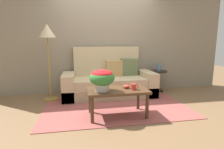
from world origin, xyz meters
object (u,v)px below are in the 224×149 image
(coffee_table, at_px, (117,93))
(potted_plant, at_px, (102,78))
(snack_bowl, at_px, (126,86))
(table_vase, at_px, (159,67))
(side_table, at_px, (158,77))
(floor_lamp, at_px, (47,37))
(coffee_mug, at_px, (134,87))
(couch, at_px, (109,82))

(coffee_table, xyz_separation_m, potted_plant, (-0.27, -0.07, 0.28))
(snack_bowl, height_order, table_vase, table_vase)
(coffee_table, distance_m, side_table, 1.96)
(snack_bowl, bearing_deg, side_table, 47.69)
(coffee_table, bearing_deg, floor_lamp, 137.43)
(floor_lamp, xyz_separation_m, coffee_mug, (1.53, -1.23, -0.85))
(coffee_table, xyz_separation_m, side_table, (1.39, 1.38, -0.03))
(coffee_table, height_order, table_vase, table_vase)
(side_table, distance_m, table_vase, 0.26)
(side_table, height_order, coffee_mug, coffee_mug)
(coffee_table, relative_size, table_vase, 4.90)
(couch, relative_size, snack_bowl, 17.66)
(snack_bowl, relative_size, table_vase, 0.58)
(couch, distance_m, snack_bowl, 1.24)
(coffee_mug, bearing_deg, coffee_table, 164.33)
(table_vase, bearing_deg, snack_bowl, -132.64)
(coffee_table, distance_m, coffee_mug, 0.30)
(potted_plant, height_order, snack_bowl, potted_plant)
(side_table, bearing_deg, potted_plant, -138.80)
(potted_plant, height_order, table_vase, potted_plant)
(snack_bowl, bearing_deg, table_vase, 47.36)
(potted_plant, distance_m, snack_bowl, 0.49)
(snack_bowl, bearing_deg, couch, 94.13)
(floor_lamp, bearing_deg, snack_bowl, -37.97)
(couch, distance_m, table_vase, 1.37)
(couch, relative_size, floor_lamp, 1.30)
(floor_lamp, relative_size, snack_bowl, 13.59)
(side_table, xyz_separation_m, coffee_mug, (-1.12, -1.46, 0.15))
(couch, height_order, snack_bowl, couch)
(couch, height_order, table_vase, couch)
(side_table, bearing_deg, snack_bowl, -132.31)
(side_table, relative_size, potted_plant, 1.33)
(couch, height_order, side_table, couch)
(floor_lamp, relative_size, coffee_mug, 12.04)
(coffee_table, relative_size, side_table, 1.87)
(potted_plant, xyz_separation_m, snack_bowl, (0.44, 0.11, -0.19))
(couch, height_order, coffee_mug, couch)
(potted_plant, bearing_deg, side_table, 41.20)
(table_vase, bearing_deg, coffee_table, -135.44)
(coffee_mug, bearing_deg, potted_plant, 179.72)
(coffee_table, distance_m, potted_plant, 0.40)
(couch, xyz_separation_m, snack_bowl, (0.09, -1.22, 0.18))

